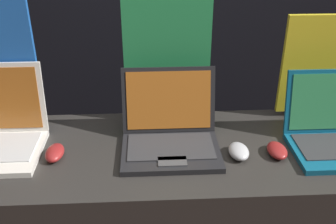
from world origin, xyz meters
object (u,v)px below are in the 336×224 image
at_px(mouse_back, 277,150).
at_px(promo_stand_middle, 166,64).
at_px(mouse_front, 55,153).
at_px(laptop_middle, 169,131).
at_px(mouse_middle, 239,151).
at_px(promo_stand_back, 321,70).

bearing_deg(mouse_back, promo_stand_middle, 142.82).
relative_size(mouse_front, laptop_middle, 0.32).
bearing_deg(mouse_middle, mouse_back, 0.52).
distance_m(promo_stand_middle, promo_stand_back, 0.62).
distance_m(mouse_front, promo_stand_middle, 0.53).
bearing_deg(mouse_middle, promo_stand_middle, 129.83).
distance_m(promo_stand_middle, mouse_back, 0.52).
bearing_deg(promo_stand_back, promo_stand_middle, 180.00).
xyz_separation_m(laptop_middle, mouse_middle, (0.24, -0.08, -0.04)).
relative_size(mouse_front, promo_stand_middle, 0.22).
distance_m(mouse_middle, mouse_back, 0.14).
bearing_deg(promo_stand_back, laptop_middle, -161.69).
relative_size(mouse_middle, promo_stand_middle, 0.21).
relative_size(mouse_back, promo_stand_back, 0.25).
height_order(mouse_front, mouse_middle, mouse_middle).
xyz_separation_m(mouse_front, mouse_back, (0.78, -0.02, -0.00)).
xyz_separation_m(mouse_middle, promo_stand_back, (0.38, 0.29, 0.18)).
bearing_deg(promo_stand_middle, laptop_middle, -90.00).
height_order(laptop_middle, mouse_middle, laptop_middle).
bearing_deg(promo_stand_back, mouse_middle, -142.85).
xyz_separation_m(mouse_front, promo_stand_middle, (0.40, 0.26, 0.22)).
relative_size(mouse_middle, promo_stand_back, 0.25).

